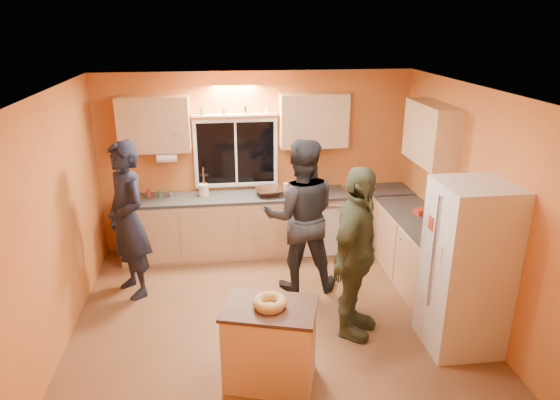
{
  "coord_description": "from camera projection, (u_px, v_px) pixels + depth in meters",
  "views": [
    {
      "loc": [
        -0.56,
        -5.02,
        3.28
      ],
      "look_at": [
        0.14,
        0.4,
        1.28
      ],
      "focal_mm": 32.0,
      "sensor_mm": 36.0,
      "label": 1
    }
  ],
  "objects": [
    {
      "name": "red_box",
      "position": [
        421.0,
        211.0,
        6.42
      ],
      "size": [
        0.19,
        0.17,
        0.07
      ],
      "primitive_type": "cube",
      "rotation": [
        0.0,
        0.0,
        0.35
      ],
      "color": "#A92B1A",
      "rests_on": "right_counter"
    },
    {
      "name": "room_shell",
      "position": [
        278.0,
        172.0,
        5.71
      ],
      "size": [
        4.54,
        4.04,
        2.61
      ],
      "color": "#CB8234",
      "rests_on": "ground"
    },
    {
      "name": "person_right",
      "position": [
        356.0,
        254.0,
        5.22
      ],
      "size": [
        0.99,
        1.19,
        1.9
      ],
      "primitive_type": "imported",
      "rotation": [
        0.0,
        0.0,
        1.0
      ],
      "color": "#373E27",
      "rests_on": "ground"
    },
    {
      "name": "person_center",
      "position": [
        300.0,
        216.0,
        6.16
      ],
      "size": [
        1.0,
        0.81,
        1.95
      ],
      "primitive_type": "imported",
      "rotation": [
        0.0,
        0.0,
        3.07
      ],
      "color": "black",
      "rests_on": "ground"
    },
    {
      "name": "right_counter",
      "position": [
        419.0,
        252.0,
        6.41
      ],
      "size": [
        0.62,
        1.84,
        0.9
      ],
      "color": "tan",
      "rests_on": "ground"
    },
    {
      "name": "back_counter",
      "position": [
        260.0,
        223.0,
        7.3
      ],
      "size": [
        4.23,
        0.62,
        0.9
      ],
      "color": "tan",
      "rests_on": "ground"
    },
    {
      "name": "island",
      "position": [
        270.0,
        344.0,
        4.66
      ],
      "size": [
        0.97,
        0.79,
        0.82
      ],
      "rotation": [
        0.0,
        0.0,
        -0.29
      ],
      "color": "tan",
      "rests_on": "ground"
    },
    {
      "name": "bundt_pastry",
      "position": [
        270.0,
        302.0,
        4.5
      ],
      "size": [
        0.31,
        0.31,
        0.09
      ],
      "primitive_type": "torus",
      "color": "tan",
      "rests_on": "island"
    },
    {
      "name": "mixing_bowl",
      "position": [
        269.0,
        192.0,
        7.11
      ],
      "size": [
        0.42,
        0.42,
        0.1
      ],
      "primitive_type": "imported",
      "rotation": [
        0.0,
        0.0,
        0.05
      ],
      "color": "black",
      "rests_on": "back_counter"
    },
    {
      "name": "utensil_crock",
      "position": [
        204.0,
        190.0,
        7.07
      ],
      "size": [
        0.14,
        0.14,
        0.17
      ],
      "primitive_type": "cylinder",
      "color": "beige",
      "rests_on": "back_counter"
    },
    {
      "name": "refrigerator",
      "position": [
        467.0,
        268.0,
        5.04
      ],
      "size": [
        0.72,
        0.7,
        1.8
      ],
      "primitive_type": "cube",
      "color": "silver",
      "rests_on": "ground"
    },
    {
      "name": "potted_plant",
      "position": [
        458.0,
        234.0,
        5.47
      ],
      "size": [
        0.29,
        0.26,
        0.29
      ],
      "primitive_type": "imported",
      "rotation": [
        0.0,
        0.0,
        0.12
      ],
      "color": "gray",
      "rests_on": "right_counter"
    },
    {
      "name": "ground",
      "position": [
        273.0,
        314.0,
        5.87
      ],
      "size": [
        4.5,
        4.5,
        0.0
      ],
      "primitive_type": "plane",
      "color": "brown",
      "rests_on": "ground"
    },
    {
      "name": "person_left",
      "position": [
        128.0,
        220.0,
        6.02
      ],
      "size": [
        0.78,
        0.85,
        1.96
      ],
      "primitive_type": "imported",
      "rotation": [
        0.0,
        0.0,
        -1.0
      ],
      "color": "black",
      "rests_on": "ground"
    }
  ]
}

